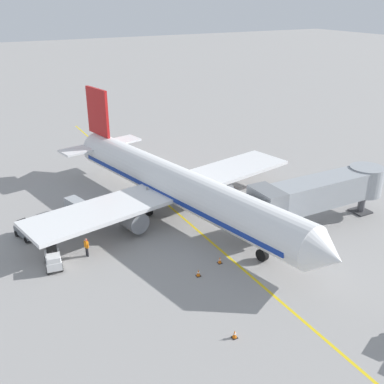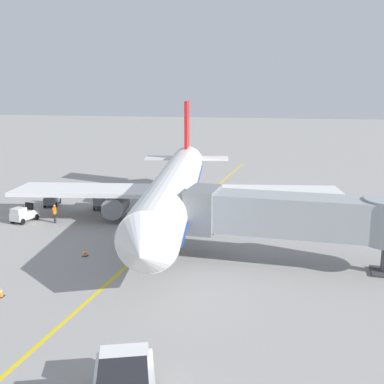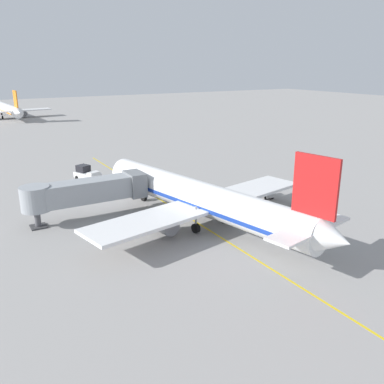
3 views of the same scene
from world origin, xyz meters
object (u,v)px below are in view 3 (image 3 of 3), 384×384
object	(u,v)px
parked_airliner	(200,198)
jet_bridge	(86,191)
baggage_cart_front	(271,210)
baggage_tug_lead	(266,192)
safety_cone_nose_left	(168,180)
ground_crew_wing_walker	(251,195)
distant_taxiing_airliner	(7,109)
baggage_tug_trailing	(302,203)
pushback_tractor	(87,174)
safety_cone_wing_tip	(170,197)
baggage_cart_second_in_train	(288,216)
safety_cone_nose_right	(182,193)

from	to	relation	value
parked_airliner	jet_bridge	xyz separation A→B (m)	(-11.03, 8.46, 0.27)
baggage_cart_front	baggage_tug_lead	bearing A→B (deg)	54.89
jet_bridge	baggage_tug_lead	bearing A→B (deg)	-10.49
jet_bridge	safety_cone_nose_left	size ratio (longest dim) A/B	25.18
ground_crew_wing_walker	distant_taxiing_airliner	size ratio (longest dim) A/B	0.05
parked_airliner	safety_cone_nose_left	bearing A→B (deg)	74.90
baggage_tug_lead	parked_airliner	bearing A→B (deg)	-163.32
parked_airliner	baggage_tug_trailing	xyz separation A→B (m)	(14.21, -2.21, -2.47)
pushback_tractor	baggage_tug_lead	size ratio (longest dim) A/B	1.86
baggage_tug_trailing	safety_cone_nose_left	distance (m)	22.30
safety_cone_wing_tip	baggage_cart_second_in_train	bearing A→B (deg)	-62.12
baggage_tug_lead	baggage_tug_trailing	size ratio (longest dim) A/B	0.96
jet_bridge	baggage_cart_second_in_train	world-z (taller)	jet_bridge
baggage_tug_lead	distant_taxiing_airliner	xyz separation A→B (m)	(-19.75, 113.87, 2.31)
jet_bridge	safety_cone_nose_right	size ratio (longest dim) A/B	25.18
baggage_cart_front	distant_taxiing_airliner	bearing A→B (deg)	97.21
baggage_tug_lead	safety_cone_wing_tip	size ratio (longest dim) A/B	4.48
jet_bridge	baggage_tug_lead	size ratio (longest dim) A/B	5.63
jet_bridge	distant_taxiing_airliner	world-z (taller)	distant_taxiing_airliner
ground_crew_wing_walker	safety_cone_wing_tip	xyz separation A→B (m)	(-9.35, 6.35, -0.66)
parked_airliner	jet_bridge	distance (m)	13.90
baggage_cart_front	baggage_cart_second_in_train	xyz separation A→B (m)	(0.22, -2.71, 0.00)
parked_airliner	pushback_tractor	distance (m)	26.27
baggage_tug_trailing	safety_cone_nose_left	world-z (taller)	baggage_tug_trailing
ground_crew_wing_walker	safety_cone_nose_right	xyz separation A→B (m)	(-6.85, 7.17, -0.66)
baggage_tug_trailing	safety_cone_wing_tip	size ratio (longest dim) A/B	4.66
baggage_tug_trailing	ground_crew_wing_walker	xyz separation A→B (m)	(-3.89, 5.74, 0.24)
parked_airliner	pushback_tractor	world-z (taller)	parked_airliner
safety_cone_wing_tip	baggage_tug_trailing	bearing A→B (deg)	-42.41
safety_cone_wing_tip	safety_cone_nose_left	bearing A→B (deg)	64.44
baggage_cart_front	ground_crew_wing_walker	world-z (taller)	ground_crew_wing_walker
baggage_cart_front	safety_cone_wing_tip	xyz separation A→B (m)	(-7.75, 12.35, -0.66)
baggage_tug_trailing	safety_cone_nose_right	bearing A→B (deg)	129.78
parked_airliner	baggage_cart_front	size ratio (longest dim) A/B	12.46
baggage_tug_lead	baggage_cart_front	world-z (taller)	baggage_tug_lead
baggage_tug_trailing	pushback_tractor	bearing A→B (deg)	126.22
safety_cone_nose_left	pushback_tractor	bearing A→B (deg)	145.75
ground_crew_wing_walker	distant_taxiing_airliner	distance (m)	115.56
jet_bridge	baggage_tug_trailing	xyz separation A→B (m)	(25.24, -10.67, -2.74)
jet_bridge	distant_taxiing_airliner	size ratio (longest dim) A/B	0.42
baggage_cart_second_in_train	ground_crew_wing_walker	xyz separation A→B (m)	(1.38, 8.71, 0.00)
jet_bridge	safety_cone_wing_tip	size ratio (longest dim) A/B	25.18
distant_taxiing_airliner	safety_cone_nose_left	bearing A→B (deg)	-83.50
baggage_tug_lead	baggage_tug_trailing	distance (m)	6.25
pushback_tractor	baggage_tug_lead	xyz separation A→B (m)	(19.30, -21.51, -0.39)
baggage_tug_trailing	ground_crew_wing_walker	world-z (taller)	ground_crew_wing_walker
distant_taxiing_airliner	safety_cone_nose_right	bearing A→B (deg)	-84.68
pushback_tractor	safety_cone_nose_right	xyz separation A→B (m)	(9.53, -14.78, -0.81)
parked_airliner	baggage_cart_second_in_train	size ratio (longest dim) A/B	12.46
baggage_cart_front	baggage_cart_second_in_train	distance (m)	2.72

